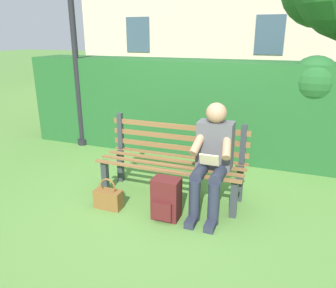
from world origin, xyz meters
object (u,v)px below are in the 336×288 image
Objects in this scene: backpack at (166,199)px; lamp_post at (71,3)px; handbag at (108,198)px; park_bench at (174,159)px; person_seated at (212,156)px.

backpack is 3.53m from lamp_post.
backpack is at bearing -177.64° from handbag.
backpack is at bearing 141.82° from lamp_post.
backpack is (-0.12, 0.55, -0.23)m from park_bench.
park_bench is 0.61m from backpack.
park_bench is at bearing -20.33° from person_seated.
lamp_post is (2.63, -1.40, 1.68)m from person_seated.
handbag is (1.06, 0.39, -0.51)m from person_seated.
handbag is (0.56, 0.58, -0.34)m from park_bench.
park_bench is 4.77× the size of handbag.
lamp_post is (2.13, -1.22, 1.85)m from park_bench.
park_bench is 1.45× the size of person_seated.
handbag is 0.09× the size of lamp_post.
person_seated is 3.29× the size of handbag.
park_bench is 0.56m from person_seated.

